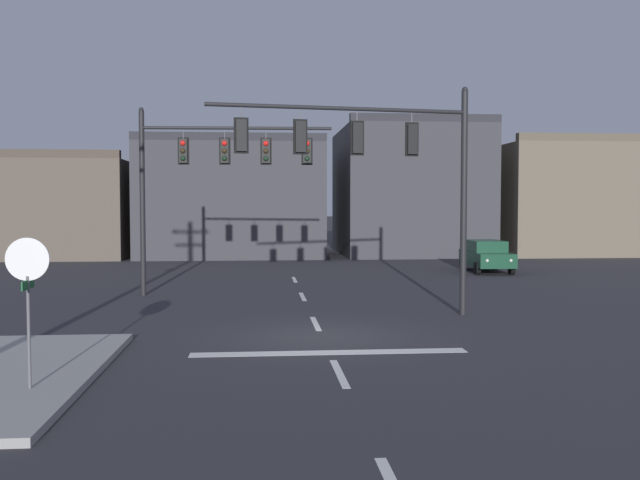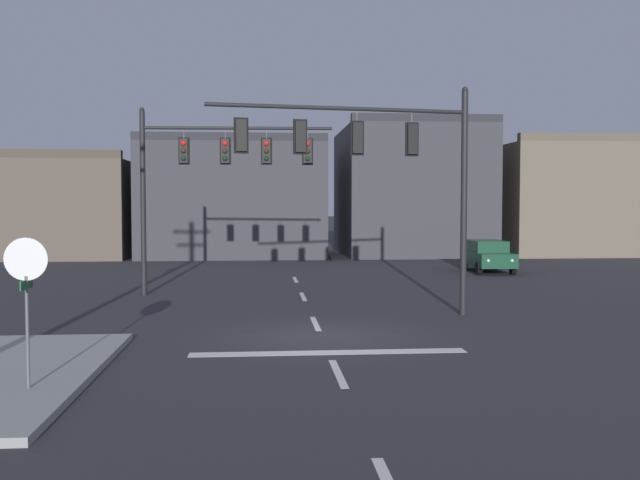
% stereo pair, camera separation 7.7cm
% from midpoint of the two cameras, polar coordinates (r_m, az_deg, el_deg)
% --- Properties ---
extents(ground_plane, '(400.00, 400.00, 0.00)m').
position_cam_midpoint_polar(ground_plane, '(18.37, 0.02, -7.83)').
color(ground_plane, '#2B2B30').
extents(stop_bar_paint, '(6.40, 0.50, 0.01)m').
position_cam_midpoint_polar(stop_bar_paint, '(16.42, 0.64, -9.10)').
color(stop_bar_paint, silver).
rests_on(stop_bar_paint, ground).
extents(lane_centreline, '(0.16, 26.40, 0.01)m').
position_cam_midpoint_polar(lane_centreline, '(20.33, -0.47, -6.78)').
color(lane_centreline, silver).
rests_on(lane_centreline, ground).
extents(signal_mast_near_side, '(7.93, 1.28, 7.03)m').
position_cam_midpoint_polar(signal_mast_near_side, '(21.23, 4.70, 6.75)').
color(signal_mast_near_side, black).
rests_on(signal_mast_near_side, ground).
extents(signal_mast_far_side, '(7.19, 0.63, 7.05)m').
position_cam_midpoint_polar(signal_mast_far_side, '(26.83, -9.17, 5.92)').
color(signal_mast_far_side, black).
rests_on(signal_mast_far_side, ground).
extents(stop_sign, '(0.76, 0.64, 2.83)m').
position_cam_midpoint_polar(stop_sign, '(13.43, -22.75, -2.74)').
color(stop_sign, '#56565B').
rests_on(stop_sign, ground).
extents(car_lot_nearside, '(2.08, 4.52, 1.61)m').
position_cam_midpoint_polar(car_lot_nearside, '(36.90, 13.26, -1.20)').
color(car_lot_nearside, '#143D28').
rests_on(car_lot_nearside, ground).
extents(building_row, '(42.64, 11.71, 9.13)m').
position_cam_midpoint_polar(building_row, '(49.02, 2.58, 3.29)').
color(building_row, brown).
rests_on(building_row, ground).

